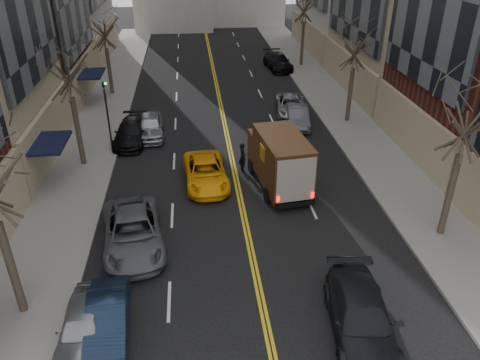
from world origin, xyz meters
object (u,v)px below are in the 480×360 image
(ups_truck, at_px, (279,160))
(pedestrian, at_px, (243,157))
(taxi, at_px, (206,172))
(observer_sedan, at_px, (361,317))

(ups_truck, bearing_deg, pedestrian, 124.78)
(taxi, height_order, pedestrian, pedestrian)
(pedestrian, bearing_deg, ups_truck, -149.40)
(ups_truck, distance_m, observer_sedan, 10.68)
(ups_truck, distance_m, pedestrian, 2.72)
(taxi, bearing_deg, ups_truck, -14.16)
(taxi, xyz_separation_m, pedestrian, (2.17, 1.24, 0.20))
(ups_truck, relative_size, pedestrian, 3.35)
(observer_sedan, xyz_separation_m, pedestrian, (-2.70, 12.57, 0.15))
(ups_truck, height_order, taxi, ups_truck)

